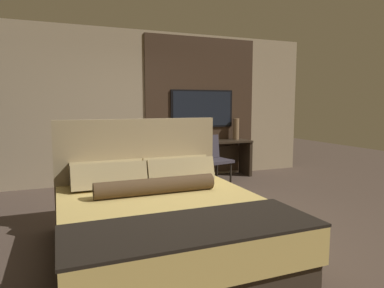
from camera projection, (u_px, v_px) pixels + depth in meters
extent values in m
plane|color=#4C3D33|center=(186.00, 224.00, 4.15)|extent=(16.00, 16.00, 0.00)
cube|color=tan|center=(136.00, 107.00, 6.38)|extent=(7.20, 0.06, 2.80)
cube|color=#3D2B1E|center=(202.00, 106.00, 6.83)|extent=(2.30, 0.03, 2.70)
cube|color=#33281E|center=(167.00, 245.00, 3.28)|extent=(1.88, 2.09, 0.22)
cube|color=tan|center=(166.00, 218.00, 3.25)|extent=(1.94, 2.15, 0.30)
cube|color=black|center=(194.00, 226.00, 2.59)|extent=(1.96, 0.75, 0.02)
cube|color=#998460|center=(139.00, 170.00, 4.25)|extent=(1.97, 0.08, 1.27)
cube|color=tan|center=(107.00, 173.00, 3.96)|extent=(0.81, 0.23, 0.31)
cube|color=tan|center=(174.00, 168.00, 4.27)|extent=(0.81, 0.23, 0.31)
cube|color=tan|center=(109.00, 176.00, 3.77)|extent=(0.81, 0.25, 0.32)
cube|color=tan|center=(180.00, 171.00, 4.07)|extent=(0.81, 0.25, 0.32)
cylinder|color=#4C3823|center=(156.00, 186.00, 3.54)|extent=(1.26, 0.17, 0.17)
cube|color=#2D2319|center=(207.00, 142.00, 6.66)|extent=(1.80, 0.49, 0.03)
cube|color=#2D2319|center=(164.00, 163.00, 6.38)|extent=(0.06, 0.44, 0.69)
cube|color=#2D2319|center=(245.00, 158.00, 7.02)|extent=(0.06, 0.44, 0.69)
cube|color=#2D2319|center=(202.00, 155.00, 6.90)|extent=(1.68, 0.02, 0.35)
cube|color=black|center=(202.00, 109.00, 6.80)|extent=(1.32, 0.04, 0.74)
cube|color=black|center=(203.00, 109.00, 6.78)|extent=(1.24, 0.01, 0.68)
cube|color=#38333D|center=(215.00, 161.00, 6.09)|extent=(0.61, 0.59, 0.05)
cube|color=#38333D|center=(208.00, 147.00, 6.23)|extent=(0.48, 0.21, 0.42)
cylinder|color=black|center=(213.00, 177.00, 5.84)|extent=(0.04, 0.04, 0.42)
cylinder|color=black|center=(231.00, 174.00, 6.07)|extent=(0.04, 0.04, 0.42)
cylinder|color=black|center=(199.00, 173.00, 6.16)|extent=(0.04, 0.04, 0.42)
cylinder|color=black|center=(217.00, 171.00, 6.39)|extent=(0.04, 0.04, 0.42)
cylinder|color=#846647|center=(236.00, 129.00, 7.00)|extent=(0.13, 0.13, 0.43)
cube|color=#332D28|center=(185.00, 141.00, 6.51)|extent=(0.24, 0.18, 0.03)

